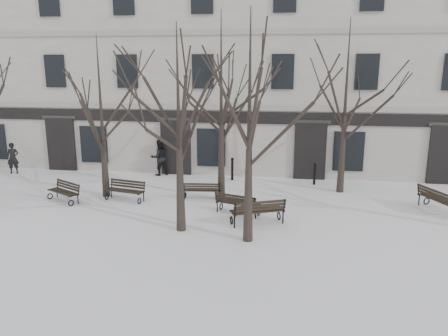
% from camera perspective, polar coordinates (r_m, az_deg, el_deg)
% --- Properties ---
extents(ground, '(100.00, 100.00, 0.00)m').
position_cam_1_polar(ground, '(15.51, -0.93, -8.39)').
color(ground, white).
rests_on(ground, ground).
extents(building, '(40.40, 10.20, 11.40)m').
position_cam_1_polar(building, '(27.27, 3.55, 12.88)').
color(building, '#BBB7AD').
rests_on(building, ground).
extents(tree_1, '(4.97, 4.97, 7.11)m').
position_cam_1_polar(tree_1, '(14.76, -6.00, 8.20)').
color(tree_1, black).
rests_on(tree_1, ground).
extents(tree_2, '(5.22, 5.22, 7.46)m').
position_cam_1_polar(tree_2, '(13.74, 3.37, 8.79)').
color(tree_2, black).
rests_on(tree_2, ground).
extents(tree_4, '(4.90, 4.90, 7.00)m').
position_cam_1_polar(tree_4, '(19.50, -15.86, 8.83)').
color(tree_4, black).
rests_on(tree_4, ground).
extents(tree_5, '(5.52, 5.52, 7.89)m').
position_cam_1_polar(tree_5, '(18.24, -0.37, 10.80)').
color(tree_5, black).
rests_on(tree_5, ground).
extents(tree_6, '(5.41, 5.41, 7.73)m').
position_cam_1_polar(tree_6, '(20.17, 15.71, 10.28)').
color(tree_6, black).
rests_on(tree_6, ground).
extents(bench_0, '(1.82, 0.98, 0.87)m').
position_cam_1_polar(bench_0, '(19.34, -12.74, -2.79)').
color(bench_0, black).
rests_on(bench_0, ground).
extents(bench_1, '(2.07, 1.42, 0.99)m').
position_cam_1_polar(bench_1, '(16.09, 4.47, -5.57)').
color(bench_1, black).
rests_on(bench_1, ground).
extents(bench_2, '(1.83, 1.13, 0.88)m').
position_cam_1_polar(bench_2, '(17.13, 1.74, -4.57)').
color(bench_2, black).
rests_on(bench_2, ground).
extents(bench_3, '(1.73, 1.34, 0.85)m').
position_cam_1_polar(bench_3, '(19.96, -20.12, -2.83)').
color(bench_3, black).
rests_on(bench_3, ground).
extents(bench_4, '(1.66, 0.73, 0.81)m').
position_cam_1_polar(bench_4, '(18.99, -2.86, -2.87)').
color(bench_4, black).
rests_on(bench_4, ground).
extents(bench_5, '(1.41, 2.01, 0.97)m').
position_cam_1_polar(bench_5, '(19.36, 26.19, -3.70)').
color(bench_5, black).
rests_on(bench_5, ground).
extents(bollard_a, '(0.15, 0.15, 1.17)m').
position_cam_1_polar(bollard_a, '(22.12, 1.09, -0.01)').
color(bollard_a, black).
rests_on(bollard_a, ground).
extents(bollard_b, '(0.14, 0.14, 1.10)m').
position_cam_1_polar(bollard_b, '(21.74, 11.75, -0.64)').
color(bollard_b, black).
rests_on(bollard_b, ground).
extents(pedestrian_a, '(0.72, 0.59, 1.68)m').
position_cam_1_polar(pedestrian_a, '(26.21, -25.67, -0.63)').
color(pedestrian_a, black).
rests_on(pedestrian_a, ground).
extents(pedestrian_b, '(1.18, 1.12, 1.92)m').
position_cam_1_polar(pedestrian_b, '(23.52, -8.36, -0.91)').
color(pedestrian_b, black).
rests_on(pedestrian_b, ground).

